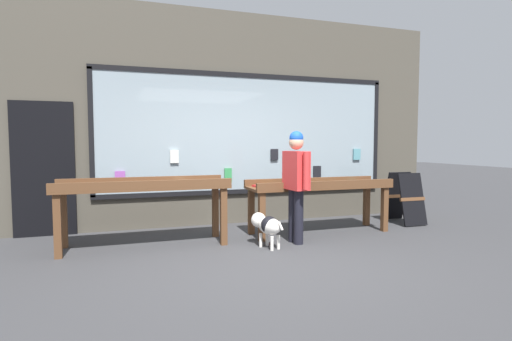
# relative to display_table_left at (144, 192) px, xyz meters

# --- Properties ---
(ground_plane) EXTENTS (40.00, 40.00, 0.00)m
(ground_plane) POSITION_rel_display_table_left_xyz_m (1.37, -1.13, -0.77)
(ground_plane) COLOR #38383A
(shopfront_facade) EXTENTS (8.57, 0.29, 3.77)m
(shopfront_facade) POSITION_rel_display_table_left_xyz_m (1.37, 1.26, 1.10)
(shopfront_facade) COLOR #4C473D
(shopfront_facade) RESTS_ON ground_plane
(display_table_left) EXTENTS (2.35, 0.70, 0.96)m
(display_table_left) POSITION_rel_display_table_left_xyz_m (0.00, 0.00, 0.00)
(display_table_left) COLOR brown
(display_table_left) RESTS_ON ground_plane
(display_table_right) EXTENTS (2.35, 0.68, 0.87)m
(display_table_right) POSITION_rel_display_table_left_xyz_m (2.73, 0.00, -0.07)
(display_table_right) COLOR brown
(display_table_right) RESTS_ON ground_plane
(person_browsing) EXTENTS (0.27, 0.65, 1.63)m
(person_browsing) POSITION_rel_display_table_left_xyz_m (2.10, -0.49, 0.18)
(person_browsing) COLOR black
(person_browsing) RESTS_ON ground_plane
(small_dog) EXTENTS (0.37, 0.60, 0.46)m
(small_dog) POSITION_rel_display_table_left_xyz_m (1.61, -0.61, -0.45)
(small_dog) COLOR white
(small_dog) RESTS_ON ground_plane
(sandwich_board_sign) EXTENTS (0.51, 0.73, 0.91)m
(sandwich_board_sign) POSITION_rel_display_table_left_xyz_m (4.57, 0.22, -0.30)
(sandwich_board_sign) COLOR black
(sandwich_board_sign) RESTS_ON ground_plane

